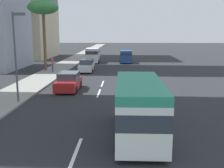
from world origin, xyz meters
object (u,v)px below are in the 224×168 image
object	(u,v)px
van_fourth	(93,54)
pedestrian_mid_block	(53,64)
car_lead	(69,82)
car_third	(87,66)
street_lamp	(16,47)
palm_tree	(43,9)
van_fifth	(126,55)
minibus_second	(139,106)

from	to	relation	value
van_fourth	pedestrian_mid_block	world-z (taller)	van_fourth
car_lead	van_fourth	size ratio (longest dim) A/B	0.94
car_third	street_lamp	distance (m)	17.52
car_third	palm_tree	xyz separation A→B (m)	(-0.05, 5.62, 7.56)
van_fifth	palm_tree	size ratio (longest dim) A/B	0.54
car_third	van_fourth	world-z (taller)	van_fourth
car_lead	minibus_second	distance (m)	12.43
van_fifth	minibus_second	bearing A→B (deg)	-179.59
minibus_second	palm_tree	xyz separation A→B (m)	(22.98, 11.32, 6.76)
car_third	van_fifth	size ratio (longest dim) A/B	0.87
street_lamp	minibus_second	bearing A→B (deg)	-125.35
car_third	street_lamp	bearing A→B (deg)	-9.70
car_third	pedestrian_mid_block	distance (m)	4.55
car_third	palm_tree	distance (m)	9.42
van_fifth	street_lamp	size ratio (longest dim) A/B	0.76
car_lead	van_fourth	world-z (taller)	van_fourth
van_fourth	van_fifth	size ratio (longest dim) A/B	0.92
car_lead	minibus_second	bearing A→B (deg)	27.93
car_lead	pedestrian_mid_block	bearing A→B (deg)	-158.57
car_lead	pedestrian_mid_block	xyz separation A→B (m)	(10.77, 4.23, 0.38)
minibus_second	pedestrian_mid_block	xyz separation A→B (m)	(21.73, 10.04, -0.42)
van_fifth	pedestrian_mid_block	bearing A→B (deg)	141.65
minibus_second	palm_tree	size ratio (longest dim) A/B	0.74
minibus_second	van_fourth	world-z (taller)	minibus_second
pedestrian_mid_block	van_fifth	bearing A→B (deg)	-55.58
palm_tree	street_lamp	xyz separation A→B (m)	(-16.88, -2.73, -4.12)
van_fourth	palm_tree	world-z (taller)	palm_tree
car_lead	palm_tree	size ratio (longest dim) A/B	0.47
palm_tree	minibus_second	bearing A→B (deg)	-153.77
car_lead	car_third	distance (m)	12.07
van_fifth	pedestrian_mid_block	size ratio (longest dim) A/B	2.77
van_fourth	van_fifth	xyz separation A→B (m)	(0.40, -5.73, -0.21)
palm_tree	car_lead	bearing A→B (deg)	-155.36
minibus_second	street_lamp	distance (m)	10.86
minibus_second	car_third	bearing A→B (deg)	13.90
van_fifth	palm_tree	distance (m)	17.23
minibus_second	van_fifth	size ratio (longest dim) A/B	1.36
car_third	pedestrian_mid_block	bearing A→B (deg)	-73.31
car_third	pedestrian_mid_block	size ratio (longest dim) A/B	2.42
car_lead	car_third	bearing A→B (deg)	179.47
van_fourth	van_fifth	distance (m)	5.75
minibus_second	van_fifth	world-z (taller)	minibus_second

